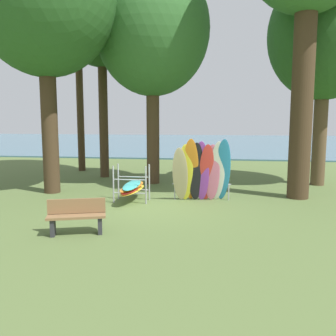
% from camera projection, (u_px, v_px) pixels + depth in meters
% --- Properties ---
extents(ground_plane, '(80.00, 80.00, 0.00)m').
position_uv_depth(ground_plane, '(153.00, 207.00, 11.75)').
color(ground_plane, '#566B38').
extents(lake_water, '(80.00, 36.00, 0.10)m').
position_uv_depth(lake_water, '(202.00, 142.00, 42.81)').
color(lake_water, '#477084').
rests_on(lake_water, ground).
extents(tree_mid_behind, '(4.02, 4.02, 10.30)m').
position_uv_depth(tree_mid_behind, '(77.00, 18.00, 18.98)').
color(tree_mid_behind, '#42301E').
rests_on(tree_mid_behind, ground).
extents(tree_far_left_back, '(4.57, 4.57, 8.81)m').
position_uv_depth(tree_far_left_back, '(325.00, 36.00, 14.93)').
color(tree_far_left_back, brown).
rests_on(tree_far_left_back, ground).
extents(tree_far_right_back, '(4.78, 4.78, 9.24)m').
position_uv_depth(tree_far_right_back, '(152.00, 30.00, 15.34)').
color(tree_far_right_back, '#4C3823').
rests_on(tree_far_right_back, ground).
extents(tree_deep_back, '(4.23, 4.23, 10.03)m').
position_uv_depth(tree_deep_back, '(101.00, 14.00, 16.88)').
color(tree_deep_back, '#42301E').
rests_on(tree_deep_back, ground).
extents(leaning_board_pile, '(2.03, 0.97, 2.17)m').
position_uv_depth(leaning_board_pile, '(202.00, 172.00, 12.48)').
color(leaning_board_pile, '#C6B289').
rests_on(leaning_board_pile, ground).
extents(board_storage_rack, '(1.15, 2.13, 1.25)m').
position_uv_depth(board_storage_rack, '(132.00, 187.00, 12.53)').
color(board_storage_rack, '#9EA0A5').
rests_on(board_storage_rack, ground).
extents(park_bench, '(1.46, 0.81, 0.85)m').
position_uv_depth(park_bench, '(77.00, 216.00, 9.01)').
color(park_bench, '#2D2D33').
rests_on(park_bench, ground).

